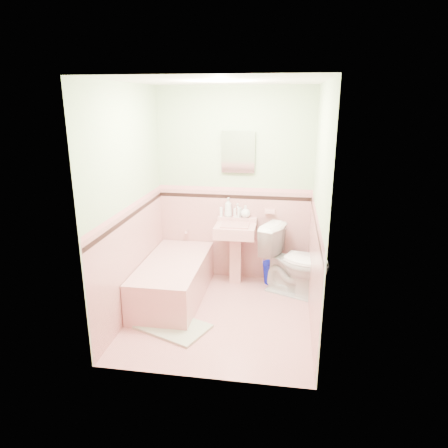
# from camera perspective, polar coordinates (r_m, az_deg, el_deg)

# --- Properties ---
(floor) EXTENTS (2.20, 2.20, 0.00)m
(floor) POSITION_cam_1_polar(r_m,az_deg,el_deg) (4.74, -0.49, -12.54)
(floor) COLOR #D28C89
(floor) RESTS_ON ground
(ceiling) EXTENTS (2.20, 2.20, 0.00)m
(ceiling) POSITION_cam_1_polar(r_m,az_deg,el_deg) (4.13, -0.58, 19.28)
(ceiling) COLOR white
(ceiling) RESTS_ON ground
(wall_back) EXTENTS (2.50, 0.00, 2.50)m
(wall_back) POSITION_cam_1_polar(r_m,az_deg,el_deg) (5.32, 1.44, 5.21)
(wall_back) COLOR beige
(wall_back) RESTS_ON ground
(wall_front) EXTENTS (2.50, 0.00, 2.50)m
(wall_front) POSITION_cam_1_polar(r_m,az_deg,el_deg) (3.23, -3.76, -2.64)
(wall_front) COLOR beige
(wall_front) RESTS_ON ground
(wall_left) EXTENTS (0.00, 2.50, 2.50)m
(wall_left) POSITION_cam_1_polar(r_m,az_deg,el_deg) (4.53, -13.10, 2.69)
(wall_left) COLOR beige
(wall_left) RESTS_ON ground
(wall_right) EXTENTS (0.00, 2.50, 2.50)m
(wall_right) POSITION_cam_1_polar(r_m,az_deg,el_deg) (4.22, 12.99, 1.65)
(wall_right) COLOR beige
(wall_right) RESTS_ON ground
(wainscot_back) EXTENTS (2.00, 0.00, 2.00)m
(wainscot_back) POSITION_cam_1_polar(r_m,az_deg,el_deg) (5.48, 1.37, -1.48)
(wainscot_back) COLOR #D4918E
(wainscot_back) RESTS_ON ground
(wainscot_front) EXTENTS (2.00, 0.00, 2.00)m
(wainscot_front) POSITION_cam_1_polar(r_m,az_deg,el_deg) (3.51, -3.50, -12.61)
(wainscot_front) COLOR #D4918E
(wainscot_front) RESTS_ON ground
(wainscot_left) EXTENTS (0.00, 2.20, 2.20)m
(wainscot_left) POSITION_cam_1_polar(r_m,az_deg,el_deg) (4.73, -12.45, -4.97)
(wainscot_left) COLOR #D4918E
(wainscot_left) RESTS_ON ground
(wainscot_right) EXTENTS (0.00, 2.20, 2.20)m
(wainscot_right) POSITION_cam_1_polar(r_m,az_deg,el_deg) (4.43, 12.28, -6.47)
(wainscot_right) COLOR #D4918E
(wainscot_right) RESTS_ON ground
(accent_back) EXTENTS (2.00, 0.00, 2.00)m
(accent_back) POSITION_cam_1_polar(r_m,az_deg,el_deg) (5.33, 1.40, 3.80)
(accent_back) COLOR black
(accent_back) RESTS_ON ground
(accent_front) EXTENTS (2.00, 0.00, 2.00)m
(accent_front) POSITION_cam_1_polar(r_m,az_deg,el_deg) (3.29, -3.64, -4.67)
(accent_front) COLOR black
(accent_front) RESTS_ON ground
(accent_left) EXTENTS (0.00, 2.20, 2.20)m
(accent_left) POSITION_cam_1_polar(r_m,az_deg,el_deg) (4.56, -12.79, 1.10)
(accent_left) COLOR black
(accent_left) RESTS_ON ground
(accent_right) EXTENTS (0.00, 2.20, 2.20)m
(accent_right) POSITION_cam_1_polar(r_m,az_deg,el_deg) (4.25, 12.64, -0.02)
(accent_right) COLOR black
(accent_right) RESTS_ON ground
(cap_back) EXTENTS (2.00, 0.00, 2.00)m
(cap_back) POSITION_cam_1_polar(r_m,az_deg,el_deg) (5.31, 1.41, 4.85)
(cap_back) COLOR #D28285
(cap_back) RESTS_ON ground
(cap_front) EXTENTS (2.00, 0.00, 2.00)m
(cap_front) POSITION_cam_1_polar(r_m,az_deg,el_deg) (3.26, -3.68, -3.03)
(cap_front) COLOR #D28285
(cap_front) RESTS_ON ground
(cap_left) EXTENTS (0.00, 2.20, 2.20)m
(cap_left) POSITION_cam_1_polar(r_m,az_deg,el_deg) (4.53, -12.87, 2.32)
(cap_left) COLOR #D28285
(cap_left) RESTS_ON ground
(cap_right) EXTENTS (0.00, 2.20, 2.20)m
(cap_right) POSITION_cam_1_polar(r_m,az_deg,el_deg) (4.23, 12.72, 1.27)
(cap_right) COLOR #D28285
(cap_right) RESTS_ON ground
(bathtub) EXTENTS (0.70, 1.50, 0.45)m
(bathtub) POSITION_cam_1_polar(r_m,az_deg,el_deg) (5.05, -7.00, -7.85)
(bathtub) COLOR #CD908E
(bathtub) RESTS_ON floor
(tub_faucet) EXTENTS (0.04, 0.12, 0.04)m
(tub_faucet) POSITION_cam_1_polar(r_m,az_deg,el_deg) (5.55, -5.14, -0.98)
(tub_faucet) COLOR silver
(tub_faucet) RESTS_ON wall_back
(sink) EXTENTS (0.51, 0.48, 0.81)m
(sink) POSITION_cam_1_polar(r_m,az_deg,el_deg) (5.33, 1.56, -4.29)
(sink) COLOR #CD908E
(sink) RESTS_ON floor
(sink_faucet) EXTENTS (0.02, 0.02, 0.10)m
(sink_faucet) POSITION_cam_1_polar(r_m,az_deg,el_deg) (5.29, 1.81, 1.79)
(sink_faucet) COLOR silver
(sink_faucet) RESTS_ON sink
(medicine_cabinet) EXTENTS (0.36, 0.04, 0.45)m
(medicine_cabinet) POSITION_cam_1_polar(r_m,az_deg,el_deg) (5.22, 1.98, 9.97)
(medicine_cabinet) COLOR white
(medicine_cabinet) RESTS_ON wall_back
(soap_dish) EXTENTS (0.13, 0.08, 0.04)m
(soap_dish) POSITION_cam_1_polar(r_m,az_deg,el_deg) (5.32, 6.39, 1.76)
(soap_dish) COLOR #CD908E
(soap_dish) RESTS_ON wall_back
(soap_bottle_left) EXTENTS (0.11, 0.11, 0.25)m
(soap_bottle_left) POSITION_cam_1_polar(r_m,az_deg,el_deg) (5.34, 0.60, 2.33)
(soap_bottle_left) COLOR #B2B2B2
(soap_bottle_left) RESTS_ON sink
(soap_bottle_mid) EXTENTS (0.10, 0.10, 0.18)m
(soap_bottle_mid) POSITION_cam_1_polar(r_m,az_deg,el_deg) (5.33, 1.90, 1.90)
(soap_bottle_mid) COLOR #B2B2B2
(soap_bottle_mid) RESTS_ON sink
(soap_bottle_right) EXTENTS (0.16, 0.16, 0.16)m
(soap_bottle_right) POSITION_cam_1_polar(r_m,az_deg,el_deg) (5.32, 2.99, 1.74)
(soap_bottle_right) COLOR #B2B2B2
(soap_bottle_right) RESTS_ON sink
(tube) EXTENTS (0.04, 0.04, 0.12)m
(tube) POSITION_cam_1_polar(r_m,az_deg,el_deg) (5.37, -0.40, 1.69)
(tube) COLOR white
(tube) RESTS_ON sink
(toilet) EXTENTS (0.96, 0.76, 0.86)m
(toilet) POSITION_cam_1_polar(r_m,az_deg,el_deg) (5.12, 9.92, -5.14)
(toilet) COLOR white
(toilet) RESTS_ON floor
(bucket) EXTENTS (0.32, 0.32, 0.28)m
(bucket) POSITION_cam_1_polar(r_m,az_deg,el_deg) (5.48, 6.82, -6.74)
(bucket) COLOR #0A14BE
(bucket) RESTS_ON floor
(bath_mat) EXTENTS (0.85, 0.72, 0.03)m
(bath_mat) POSITION_cam_1_polar(r_m,az_deg,el_deg) (4.53, -7.08, -13.97)
(bath_mat) COLOR #9EAD90
(bath_mat) RESTS_ON floor
(shoe) EXTENTS (0.15, 0.08, 0.06)m
(shoe) POSITION_cam_1_polar(r_m,az_deg,el_deg) (4.62, -8.20, -12.76)
(shoe) COLOR #BF1E59
(shoe) RESTS_ON bath_mat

